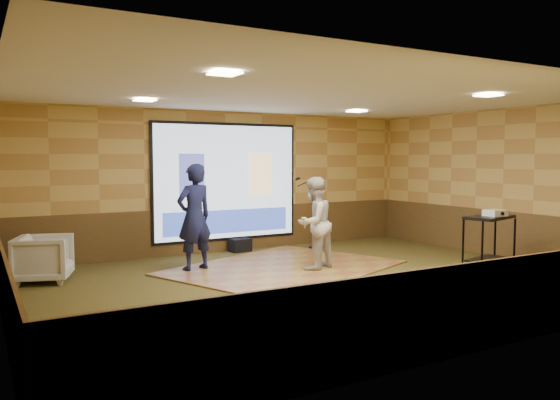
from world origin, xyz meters
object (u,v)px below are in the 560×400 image
av_table (489,233)px  player_left (194,217)px  banquet_chair (44,259)px  player_right (314,223)px  projector (495,213)px  dance_floor (284,268)px  duffel_bag (240,245)px  projector_screen (227,183)px  mic_stand (312,226)px

av_table → player_left: bearing=147.8°
av_table → banquet_chair: 7.48m
player_right → projector: size_ratio=4.99×
dance_floor → player_right: player_right is taller
dance_floor → duffel_bag: 2.04m
projector → av_table: bearing=114.5°
projector → duffel_bag: size_ratio=0.74×
dance_floor → duffel_bag: duffel_bag is taller
av_table → duffel_bag: av_table is taller
projector_screen → dance_floor: projector_screen is taller
player_left → projector: (4.39, -2.82, 0.10)m
av_table → projector: size_ratio=3.08×
av_table → banquet_chair: bearing=155.3°
av_table → banquet_chair: av_table is taller
player_left → player_right: (1.88, -0.98, -0.12)m
dance_floor → banquet_chair: banquet_chair is taller
mic_stand → av_table: bearing=-49.6°
projector_screen → player_right: size_ratio=2.01×
projector_screen → av_table: size_ratio=3.27×
player_right → duffel_bag: bearing=-103.3°
projector_screen → player_left: bearing=-129.7°
mic_stand → banquet_chair: size_ratio=1.89×
av_table → mic_stand: mic_stand is taller
projector_screen → duffel_bag: bearing=-41.3°
banquet_chair → duffel_bag: (4.00, 1.06, -0.24)m
player_left → av_table: (4.35, -2.74, -0.25)m
projector_screen → banquet_chair: 4.14m
dance_floor → player_left: player_left is taller
player_right → mic_stand: 2.46m
dance_floor → duffel_bag: size_ratio=8.81×
projector_screen → dance_floor: size_ratio=0.85×
player_left → player_right: player_left is taller
av_table → player_right: bearing=144.6°
av_table → duffel_bag: 5.06m
projector → banquet_chair: size_ratio=0.39×
dance_floor → duffel_bag: bearing=88.1°
player_right → projector: 3.12m
mic_stand → duffel_bag: mic_stand is taller
projector_screen → projector: size_ratio=10.05×
projector_screen → player_left: size_ratio=1.76×
player_left → mic_stand: (3.18, 1.07, -0.48)m
player_left → banquet_chair: size_ratio=2.24×
mic_stand → projector_screen: bearing=-173.6°
av_table → mic_stand: (-1.17, 3.81, -0.23)m
projector_screen → mic_stand: projector_screen is taller
player_left → dance_floor: bearing=145.5°
player_left → av_table: size_ratio=1.85×
player_right → projector: player_right is taller
banquet_chair → player_right: bearing=-89.4°
av_table → mic_stand: size_ratio=0.64×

